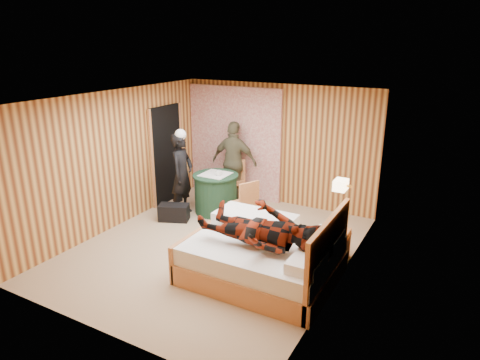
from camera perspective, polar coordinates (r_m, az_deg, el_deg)
The scene contains 23 objects.
floor at distance 7.29m, azimuth -3.33°, elevation -8.98°, with size 4.20×5.00×0.01m, color tan.
ceiling at distance 6.54m, azimuth -3.74°, elevation 10.89°, with size 4.20×5.00×0.01m, color white.
wall_back at distance 8.94m, azimuth 5.09°, elevation 4.71°, with size 4.20×0.02×2.50m, color #E3AD57.
wall_left at distance 8.09m, azimuth -16.21°, elevation 2.60°, with size 0.02×5.00×2.50m, color #E3AD57.
wall_right at distance 6.01m, azimuth 13.68°, elevation -2.57°, with size 0.02×5.00×2.50m, color #E3AD57.
curtain at distance 9.33m, azimuth -0.73°, elevation 5.04°, with size 2.20×0.08×2.40m, color silver.
doorway at distance 9.12m, azimuth -9.76°, elevation 3.34°, with size 0.06×0.90×2.05m, color black.
wall_lamp at distance 6.45m, azimuth 13.30°, elevation -0.64°, with size 0.26×0.24×0.16m.
bed at distance 6.33m, azimuth 3.32°, elevation -10.10°, with size 2.10×1.66×1.14m.
nightstand at distance 6.94m, azimuth 12.55°, elevation -8.53°, with size 0.38×0.52×0.50m.
round_table at distance 8.58m, azimuth -3.25°, elevation -1.73°, with size 0.91×0.91×0.80m.
chair_far at distance 9.11m, azimuth -0.83°, elevation 0.40°, with size 0.47×0.47×0.93m.
chair_near at distance 7.78m, azimuth 0.78°, elevation -2.80°, with size 0.56×0.56×0.92m.
duffel_bag at distance 8.35m, azimuth -8.81°, elevation -4.30°, with size 0.56×0.30×0.32m, color black.
sneaker_left at distance 8.18m, azimuth 0.72°, elevation -5.31°, with size 0.28×0.11×0.12m, color white.
sneaker_right at distance 7.93m, azimuth -0.09°, elevation -6.17°, with size 0.25×0.10×0.11m, color white.
woman_standing at distance 8.44m, azimuth -7.72°, elevation 0.76°, with size 0.60×0.39×1.64m, color black.
man_at_table at distance 9.06m, azimuth -0.76°, elevation 2.43°, with size 1.01×0.42×1.72m, color brown.
man_on_bed at distance 5.84m, azimuth 2.71°, elevation -5.32°, with size 1.77×0.67×0.86m, color maroon.
book_lower at distance 6.79m, azimuth 12.57°, elevation -6.81°, with size 0.17×0.22×0.02m, color white.
book_upper at distance 6.78m, azimuth 12.58°, elevation -6.66°, with size 0.16×0.22×0.02m, color white.
cup_nightstand at distance 6.93m, azimuth 13.02°, elevation -5.98°, with size 0.10×0.10×0.09m, color white.
cup_table at distance 8.35m, azimuth -2.90°, elevation 0.94°, with size 0.12×0.12×0.10m, color white.
Camera 1 is at (3.49, -5.46, 3.33)m, focal length 32.00 mm.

